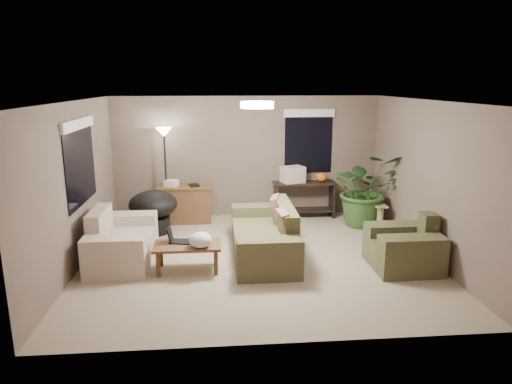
{
  "coord_description": "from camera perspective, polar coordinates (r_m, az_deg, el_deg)",
  "views": [
    {
      "loc": [
        -0.62,
        -6.9,
        2.78
      ],
      "look_at": [
        0.0,
        0.2,
        1.05
      ],
      "focal_mm": 32.0,
      "sensor_mm": 36.0,
      "label": 1
    }
  ],
  "objects": [
    {
      "name": "room_shell",
      "position": [
        7.1,
        0.14,
        1.19
      ],
      "size": [
        5.5,
        5.5,
        5.5
      ],
      "color": "tan",
      "rests_on": "ground"
    },
    {
      "name": "main_sofa",
      "position": [
        7.49,
        1.22,
        -5.74
      ],
      "size": [
        0.95,
        2.2,
        0.85
      ],
      "color": "brown",
      "rests_on": "ground"
    },
    {
      "name": "throw_pillows",
      "position": [
        7.41,
        3.19,
        -3.08
      ],
      "size": [
        0.33,
        1.38,
        0.47
      ],
      "color": "#8C7251",
      "rests_on": "main_sofa"
    },
    {
      "name": "loveseat",
      "position": [
        7.57,
        -16.55,
        -6.1
      ],
      "size": [
        0.9,
        1.6,
        0.85
      ],
      "color": "beige",
      "rests_on": "ground"
    },
    {
      "name": "armchair",
      "position": [
        7.36,
        18.04,
        -6.76
      ],
      "size": [
        0.95,
        1.0,
        0.85
      ],
      "color": "brown",
      "rests_on": "ground"
    },
    {
      "name": "coffee_table",
      "position": [
        6.94,
        -8.56,
        -6.94
      ],
      "size": [
        1.0,
        0.55,
        0.42
      ],
      "color": "brown",
      "rests_on": "ground"
    },
    {
      "name": "laptop",
      "position": [
        7.01,
        -9.92,
        -5.74
      ],
      "size": [
        0.38,
        0.29,
        0.24
      ],
      "color": "black",
      "rests_on": "coffee_table"
    },
    {
      "name": "plastic_bag",
      "position": [
        6.73,
        -6.98,
        -5.95
      ],
      "size": [
        0.42,
        0.4,
        0.23
      ],
      "primitive_type": "ellipsoid",
      "rotation": [
        0.0,
        0.0,
        -0.36
      ],
      "color": "white",
      "rests_on": "coffee_table"
    },
    {
      "name": "desk",
      "position": [
        9.32,
        -8.9,
        -1.46
      ],
      "size": [
        1.1,
        0.5,
        0.75
      ],
      "color": "brown",
      "rests_on": "ground"
    },
    {
      "name": "desk_papers",
      "position": [
        9.22,
        -9.97,
        1.04
      ],
      "size": [
        0.72,
        0.32,
        0.12
      ],
      "color": "silver",
      "rests_on": "desk"
    },
    {
      "name": "console_table",
      "position": [
        9.59,
        6.03,
        -0.58
      ],
      "size": [
        1.3,
        0.4,
        0.75
      ],
      "color": "black",
      "rests_on": "ground"
    },
    {
      "name": "pumpkin",
      "position": [
        9.57,
        8.15,
        1.82
      ],
      "size": [
        0.28,
        0.28,
        0.18
      ],
      "primitive_type": "ellipsoid",
      "rotation": [
        0.0,
        0.0,
        0.3
      ],
      "color": "orange",
      "rests_on": "console_table"
    },
    {
      "name": "cardboard_box",
      "position": [
        9.44,
        4.61,
        2.2
      ],
      "size": [
        0.53,
        0.46,
        0.33
      ],
      "primitive_type": "cube",
      "rotation": [
        0.0,
        0.0,
        0.36
      ],
      "color": "beige",
      "rests_on": "console_table"
    },
    {
      "name": "papasan_chair",
      "position": [
        8.76,
        -12.7,
        -2.03
      ],
      "size": [
        1.02,
        1.02,
        0.8
      ],
      "color": "black",
      "rests_on": "ground"
    },
    {
      "name": "floor_lamp",
      "position": [
        9.16,
        -11.38,
        5.95
      ],
      "size": [
        0.32,
        0.32,
        1.91
      ],
      "color": "black",
      "rests_on": "ground"
    },
    {
      "name": "ceiling_fixture",
      "position": [
        6.94,
        0.15,
        10.83
      ],
      "size": [
        0.5,
        0.5,
        0.1
      ],
      "primitive_type": "cylinder",
      "color": "white",
      "rests_on": "room_shell"
    },
    {
      "name": "houseplant",
      "position": [
        9.23,
        13.45,
        -0.6
      ],
      "size": [
        1.31,
        1.46,
        1.14
      ],
      "primitive_type": "imported",
      "color": "#2D5923",
      "rests_on": "ground"
    },
    {
      "name": "cat_scratching_post",
      "position": [
        9.01,
        15.23,
        -3.39
      ],
      "size": [
        0.32,
        0.32,
        0.5
      ],
      "color": "tan",
      "rests_on": "ground"
    },
    {
      "name": "window_left",
      "position": [
        7.57,
        -21.19,
        5.16
      ],
      "size": [
        0.05,
        1.56,
        1.33
      ],
      "color": "black",
      "rests_on": "room_shell"
    },
    {
      "name": "window_back",
      "position": [
        9.62,
        6.61,
        7.63
      ],
      "size": [
        1.06,
        0.05,
        1.33
      ],
      "color": "black",
      "rests_on": "room_shell"
    }
  ]
}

